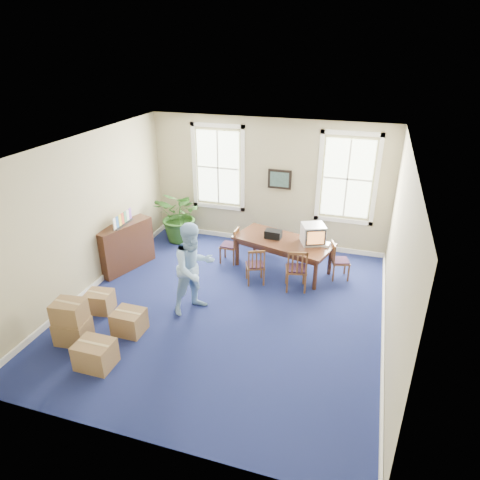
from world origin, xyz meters
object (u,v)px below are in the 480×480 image
(conference_table, at_px, (283,255))
(potted_plant, at_px, (181,216))
(crt_tv, at_px, (313,234))
(chair_near_left, at_px, (255,265))
(credenza, at_px, (125,247))
(man, at_px, (194,268))
(cardboard_boxes, at_px, (85,320))

(conference_table, bearing_deg, potted_plant, -178.44)
(crt_tv, relative_size, chair_near_left, 0.61)
(crt_tv, height_order, credenza, crt_tv)
(conference_table, bearing_deg, chair_near_left, -104.78)
(crt_tv, relative_size, credenza, 0.38)
(crt_tv, distance_m, chair_near_left, 1.45)
(conference_table, bearing_deg, man, -105.44)
(credenza, xyz_separation_m, potted_plant, (0.60, 1.75, 0.16))
(man, xyz_separation_m, cardboard_boxes, (-1.45, -1.46, -0.49))
(man, bearing_deg, crt_tv, -5.69)
(conference_table, relative_size, cardboard_boxes, 1.47)
(potted_plant, bearing_deg, chair_near_left, -31.70)
(chair_near_left, distance_m, potted_plant, 2.85)
(crt_tv, distance_m, man, 2.89)
(cardboard_boxes, bearing_deg, conference_table, 52.40)
(crt_tv, distance_m, cardboard_boxes, 4.97)
(crt_tv, xyz_separation_m, cardboard_boxes, (-3.38, -3.60, -0.54))
(man, distance_m, potted_plant, 3.25)
(man, xyz_separation_m, potted_plant, (-1.57, 2.84, -0.21))
(crt_tv, relative_size, cardboard_boxes, 0.35)
(conference_table, height_order, chair_near_left, chair_near_left)
(conference_table, distance_m, chair_near_left, 0.87)
(chair_near_left, bearing_deg, credenza, -18.80)
(potted_plant, distance_m, cardboard_boxes, 4.31)
(crt_tv, height_order, potted_plant, potted_plant)
(chair_near_left, distance_m, credenza, 3.03)
(crt_tv, distance_m, potted_plant, 3.58)
(man, distance_m, cardboard_boxes, 2.11)
(man, bearing_deg, credenza, 99.72)
(crt_tv, bearing_deg, man, -154.99)
(conference_table, relative_size, crt_tv, 4.17)
(conference_table, height_order, credenza, credenza)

